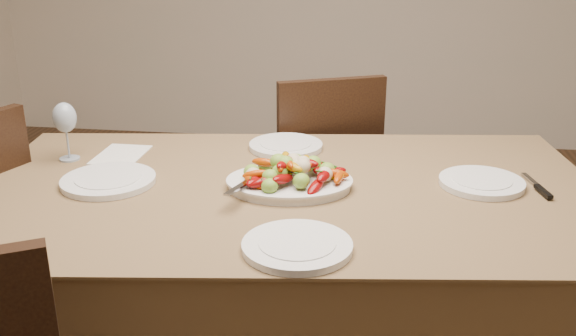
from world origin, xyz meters
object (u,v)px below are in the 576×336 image
(serving_platter, at_px, (289,185))
(wine_glass, at_px, (66,130))
(plate_near, at_px, (297,246))
(chair_far, at_px, (315,180))
(plate_far, at_px, (286,146))
(plate_left, at_px, (109,181))
(dining_table, at_px, (288,299))
(plate_right, at_px, (481,183))

(serving_platter, distance_m, wine_glass, 0.77)
(plate_near, height_order, wine_glass, wine_glass)
(chair_far, distance_m, plate_far, 0.52)
(plate_far, bearing_deg, plate_left, -140.77)
(serving_platter, xyz_separation_m, wine_glass, (-0.75, 0.15, 0.09))
(dining_table, distance_m, plate_far, 0.53)
(plate_left, xyz_separation_m, plate_near, (0.61, -0.34, 0.00))
(plate_far, bearing_deg, serving_platter, -80.26)
(serving_platter, distance_m, plate_far, 0.36)
(plate_left, bearing_deg, plate_right, 7.05)
(plate_right, xyz_separation_m, plate_far, (-0.62, 0.26, 0.00))
(serving_platter, height_order, plate_right, serving_platter)
(plate_near, bearing_deg, wine_glass, 147.49)
(serving_platter, bearing_deg, dining_table, 139.97)
(plate_right, xyz_separation_m, plate_near, (-0.49, -0.48, 0.00))
(serving_platter, height_order, plate_near, serving_platter)
(chair_far, xyz_separation_m, plate_far, (-0.06, -0.43, 0.29))
(plate_left, distance_m, plate_far, 0.62)
(plate_right, bearing_deg, dining_table, -170.49)
(plate_left, bearing_deg, wine_glass, 138.89)
(plate_right, height_order, plate_far, same)
(dining_table, height_order, serving_platter, serving_platter)
(plate_near, relative_size, wine_glass, 1.29)
(chair_far, distance_m, plate_right, 0.93)
(dining_table, distance_m, chair_far, 0.79)
(wine_glass, bearing_deg, chair_far, 40.24)
(plate_left, bearing_deg, plate_near, -29.07)
(serving_platter, height_order, wine_glass, wine_glass)
(serving_platter, relative_size, wine_glass, 1.75)
(serving_platter, xyz_separation_m, plate_near, (0.07, -0.38, -0.00))
(chair_far, height_order, serving_platter, chair_far)
(plate_right, bearing_deg, chair_far, 129.18)
(dining_table, xyz_separation_m, wine_glass, (-0.75, 0.14, 0.48))
(dining_table, distance_m, plate_near, 0.55)
(dining_table, distance_m, serving_platter, 0.39)
(serving_platter, relative_size, plate_near, 1.35)
(serving_platter, relative_size, plate_left, 1.28)
(plate_far, bearing_deg, plate_right, -22.33)
(dining_table, bearing_deg, plate_right, 9.51)
(plate_near, distance_m, wine_glass, 0.98)
(dining_table, relative_size, plate_far, 7.26)
(dining_table, relative_size, plate_left, 6.59)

